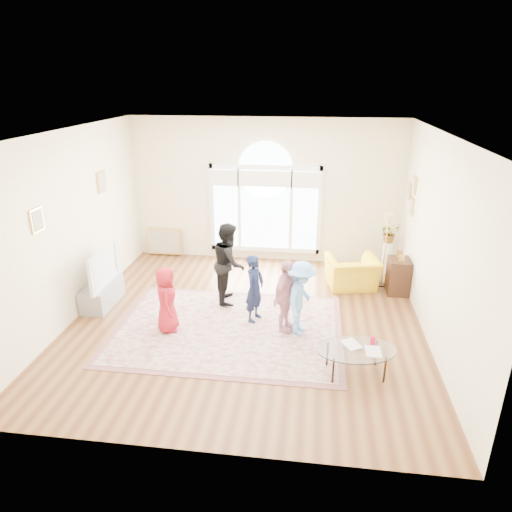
# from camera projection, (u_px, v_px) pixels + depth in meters

# --- Properties ---
(ground) EXTENTS (6.00, 6.00, 0.00)m
(ground) POSITION_uv_depth(u_px,v_px,m) (246.00, 321.00, 7.95)
(ground) COLOR #542E19
(ground) RESTS_ON ground
(room_shell) EXTENTS (6.00, 6.00, 6.00)m
(room_shell) POSITION_uv_depth(u_px,v_px,m) (265.00, 195.00, 9.99)
(room_shell) COLOR #FBEFC4
(room_shell) RESTS_ON ground
(area_rug) EXTENTS (3.60, 2.60, 0.02)m
(area_rug) POSITION_uv_depth(u_px,v_px,m) (228.00, 329.00, 7.70)
(area_rug) COLOR #C1AD98
(area_rug) RESTS_ON ground
(rug_border) EXTENTS (3.80, 2.80, 0.01)m
(rug_border) POSITION_uv_depth(u_px,v_px,m) (228.00, 329.00, 7.71)
(rug_border) COLOR #844F4F
(rug_border) RESTS_ON ground
(tv_console) EXTENTS (0.45, 1.00, 0.42)m
(tv_console) POSITION_uv_depth(u_px,v_px,m) (102.00, 294.00, 8.48)
(tv_console) COLOR gray
(tv_console) RESTS_ON ground
(television) EXTENTS (0.18, 1.17, 0.68)m
(television) POSITION_uv_depth(u_px,v_px,m) (99.00, 267.00, 8.28)
(television) COLOR black
(television) RESTS_ON tv_console
(coffee_table) EXTENTS (1.24, 0.91, 0.54)m
(coffee_table) POSITION_uv_depth(u_px,v_px,m) (356.00, 350.00, 6.40)
(coffee_table) COLOR silver
(coffee_table) RESTS_ON ground
(armchair) EXTENTS (1.13, 1.04, 0.63)m
(armchair) POSITION_uv_depth(u_px,v_px,m) (352.00, 273.00, 9.14)
(armchair) COLOR gold
(armchair) RESTS_ON ground
(side_cabinet) EXTENTS (0.40, 0.50, 0.70)m
(side_cabinet) POSITION_uv_depth(u_px,v_px,m) (398.00, 276.00, 8.90)
(side_cabinet) COLOR black
(side_cabinet) RESTS_ON ground
(floor_lamp) EXTENTS (0.27, 0.27, 1.51)m
(floor_lamp) POSITION_uv_depth(u_px,v_px,m) (388.00, 225.00, 8.87)
(floor_lamp) COLOR black
(floor_lamp) RESTS_ON ground
(plant_pedestal) EXTENTS (0.20, 0.20, 0.70)m
(plant_pedestal) POSITION_uv_depth(u_px,v_px,m) (387.00, 258.00, 9.81)
(plant_pedestal) COLOR white
(plant_pedestal) RESTS_ON ground
(potted_plant) EXTENTS (0.47, 0.44, 0.43)m
(potted_plant) POSITION_uv_depth(u_px,v_px,m) (390.00, 233.00, 9.61)
(potted_plant) COLOR #33722D
(potted_plant) RESTS_ON plant_pedestal
(leaning_picture) EXTENTS (0.80, 0.14, 0.62)m
(leaning_picture) POSITION_uv_depth(u_px,v_px,m) (166.00, 255.00, 10.91)
(leaning_picture) COLOR tan
(leaning_picture) RESTS_ON ground
(child_red) EXTENTS (0.49, 0.62, 1.12)m
(child_red) POSITION_uv_depth(u_px,v_px,m) (166.00, 299.00, 7.47)
(child_red) COLOR maroon
(child_red) RESTS_ON area_rug
(child_navy) EXTENTS (0.42, 0.51, 1.20)m
(child_navy) POSITION_uv_depth(u_px,v_px,m) (255.00, 288.00, 7.77)
(child_navy) COLOR #131C3A
(child_navy) RESTS_ON area_rug
(child_black) EXTENTS (0.68, 0.81, 1.52)m
(child_black) POSITION_uv_depth(u_px,v_px,m) (229.00, 263.00, 8.41)
(child_black) COLOR black
(child_black) RESTS_ON area_rug
(child_pink) EXTENTS (0.58, 0.79, 1.25)m
(child_pink) POSITION_uv_depth(u_px,v_px,m) (286.00, 296.00, 7.44)
(child_pink) COLOR #CE8D9B
(child_pink) RESTS_ON area_rug
(child_blue) EXTENTS (0.64, 0.90, 1.26)m
(child_blue) POSITION_uv_depth(u_px,v_px,m) (301.00, 298.00, 7.35)
(child_blue) COLOR #69A8EF
(child_blue) RESTS_ON area_rug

